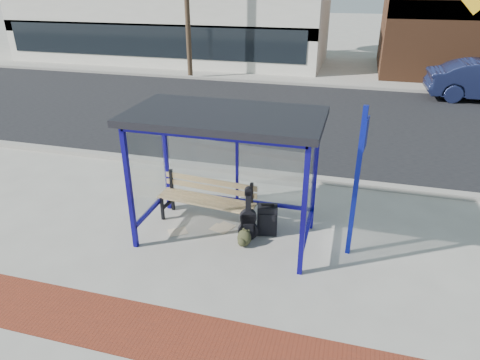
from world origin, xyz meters
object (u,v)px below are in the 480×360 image
(backpack, at_px, (244,238))
(suitcase, at_px, (267,220))
(bench, at_px, (207,197))
(guitar_bag, at_px, (248,222))

(backpack, bearing_deg, suitcase, 72.04)
(bench, relative_size, suitcase, 3.07)
(bench, relative_size, guitar_bag, 1.96)
(suitcase, bearing_deg, backpack, -133.67)
(guitar_bag, height_order, suitcase, guitar_bag)
(guitar_bag, bearing_deg, suitcase, 25.82)
(backpack, bearing_deg, guitar_bag, 99.20)
(bench, relative_size, backpack, 6.24)
(bench, distance_m, backpack, 1.21)
(guitar_bag, relative_size, backpack, 3.17)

